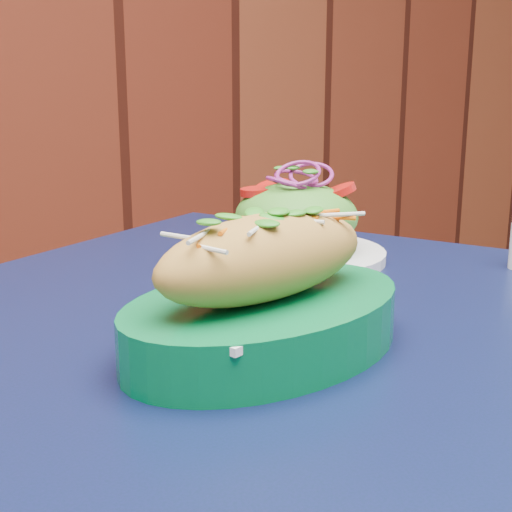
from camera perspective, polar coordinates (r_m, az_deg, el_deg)
cafe_table at (r=0.62m, az=3.54°, el=-14.19°), size 1.03×1.03×0.75m
banh_mi_basket at (r=0.54m, az=0.74°, el=-3.19°), size 0.26×0.19×0.11m
salad_plate at (r=0.81m, az=3.22°, el=2.55°), size 0.21×0.21×0.11m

